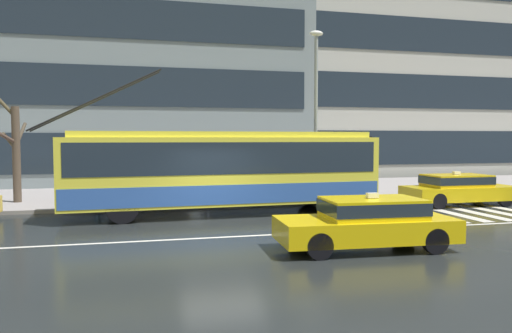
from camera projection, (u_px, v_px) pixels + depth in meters
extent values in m
plane|color=#212525|center=(223.00, 229.00, 14.59)|extent=(160.00, 160.00, 0.00)
cube|color=gray|center=(189.00, 193.00, 23.80)|extent=(80.00, 10.00, 0.14)
cube|color=beige|center=(426.00, 213.00, 17.68)|extent=(0.44, 4.40, 0.01)
cube|color=beige|center=(448.00, 212.00, 17.89)|extent=(0.44, 4.40, 0.01)
cube|color=beige|center=(469.00, 211.00, 18.11)|extent=(0.44, 4.40, 0.01)
cube|color=beige|center=(489.00, 210.00, 18.33)|extent=(0.44, 4.40, 0.01)
cube|color=beige|center=(509.00, 210.00, 18.54)|extent=(0.44, 4.40, 0.01)
cube|color=silver|center=(230.00, 237.00, 13.43)|extent=(72.00, 0.14, 0.01)
cube|color=yellow|center=(224.00, 170.00, 17.46)|extent=(11.19, 2.86, 2.35)
cube|color=yellow|center=(224.00, 135.00, 17.38)|extent=(10.52, 2.59, 0.20)
cube|color=#1E2833|center=(224.00, 157.00, 17.43)|extent=(10.75, 2.87, 1.08)
cube|color=#325BAA|center=(224.00, 191.00, 17.50)|extent=(11.08, 2.89, 0.66)
cube|color=#1E2833|center=(361.00, 155.00, 18.95)|extent=(0.20, 2.17, 1.17)
cube|color=black|center=(358.00, 140.00, 18.87)|extent=(0.23, 1.88, 0.28)
cylinder|color=black|center=(97.00, 101.00, 16.46)|extent=(4.25, 0.21, 2.15)
cylinder|color=black|center=(96.00, 99.00, 15.78)|extent=(4.25, 0.21, 2.15)
cylinder|color=black|center=(310.00, 193.00, 19.60)|extent=(1.05, 0.34, 1.04)
cylinder|color=black|center=(332.00, 199.00, 17.52)|extent=(1.05, 0.34, 1.04)
cylinder|color=black|center=(122.00, 199.00, 17.57)|extent=(1.05, 0.34, 1.04)
cylinder|color=black|center=(122.00, 207.00, 15.50)|extent=(1.05, 0.34, 1.04)
cube|color=yellow|center=(460.00, 193.00, 19.75)|extent=(4.60, 1.76, 0.55)
cube|color=yellow|center=(456.00, 180.00, 19.68)|extent=(2.49, 1.51, 0.48)
cube|color=#1E2833|center=(456.00, 180.00, 19.68)|extent=(2.53, 1.53, 0.31)
cube|color=silver|center=(456.00, 173.00, 19.66)|extent=(0.28, 0.16, 0.12)
cylinder|color=black|center=(479.00, 195.00, 20.88)|extent=(0.62, 0.20, 0.62)
cylinder|color=black|center=(505.00, 199.00, 19.38)|extent=(0.62, 0.20, 0.62)
cylinder|color=black|center=(416.00, 197.00, 20.15)|extent=(0.62, 0.20, 0.62)
cylinder|color=black|center=(439.00, 201.00, 18.64)|extent=(0.62, 0.20, 0.62)
cube|color=yellow|center=(365.00, 229.00, 11.89)|extent=(4.42, 1.95, 0.55)
cube|color=yellow|center=(372.00, 208.00, 11.89)|extent=(2.42, 1.61, 0.48)
cube|color=#1E2833|center=(372.00, 207.00, 11.89)|extent=(2.46, 1.62, 0.31)
cube|color=silver|center=(372.00, 195.00, 11.88)|extent=(0.29, 0.18, 0.12)
cylinder|color=black|center=(319.00, 246.00, 10.89)|extent=(0.63, 0.23, 0.62)
cylinder|color=black|center=(301.00, 233.00, 12.38)|extent=(0.63, 0.23, 0.62)
cylinder|color=black|center=(435.00, 241.00, 11.42)|extent=(0.63, 0.23, 0.62)
cylinder|color=black|center=(404.00, 229.00, 12.92)|extent=(0.63, 0.23, 0.62)
cylinder|color=gray|center=(208.00, 172.00, 19.53)|extent=(0.08, 0.08, 2.50)
cylinder|color=gray|center=(115.00, 173.00, 18.66)|extent=(0.08, 0.08, 2.50)
cylinder|color=gray|center=(203.00, 169.00, 21.06)|extent=(0.08, 0.08, 2.50)
cylinder|color=gray|center=(116.00, 171.00, 20.19)|extent=(0.08, 0.08, 2.50)
cube|color=#99ADB2|center=(160.00, 169.00, 20.62)|extent=(3.44, 0.04, 2.00)
cube|color=#B2B2B7|center=(161.00, 140.00, 19.79)|extent=(3.92, 1.88, 0.08)
cube|color=brown|center=(161.00, 189.00, 20.29)|extent=(2.53, 0.36, 0.08)
cylinder|color=#22384A|center=(95.00, 194.00, 18.97)|extent=(0.14, 0.14, 0.83)
cylinder|color=#22384A|center=(100.00, 194.00, 19.03)|extent=(0.14, 0.14, 0.83)
cylinder|color=maroon|center=(97.00, 176.00, 18.96)|extent=(0.41, 0.41, 0.60)
sphere|color=#E19072|center=(97.00, 165.00, 18.94)|extent=(0.23, 0.23, 0.23)
cone|color=red|center=(94.00, 158.00, 18.87)|extent=(1.20, 1.20, 0.25)
cylinder|color=#333333|center=(94.00, 171.00, 18.90)|extent=(0.02, 0.02, 0.76)
cylinder|color=#2B284C|center=(317.00, 188.00, 21.42)|extent=(0.14, 0.14, 0.84)
cylinder|color=#2B284C|center=(318.00, 188.00, 21.26)|extent=(0.14, 0.14, 0.84)
cylinder|color=maroon|center=(317.00, 171.00, 21.29)|extent=(0.41, 0.41, 0.62)
sphere|color=tan|center=(317.00, 162.00, 21.27)|extent=(0.21, 0.21, 0.21)
cone|color=red|center=(317.00, 155.00, 21.37)|extent=(1.52, 1.52, 0.29)
cylinder|color=#333333|center=(317.00, 167.00, 21.40)|extent=(0.02, 0.02, 0.76)
cylinder|color=gray|center=(316.00, 118.00, 21.02)|extent=(0.16, 0.16, 6.98)
ellipsoid|color=silver|center=(316.00, 33.00, 20.81)|extent=(0.60, 0.32, 0.24)
cylinder|color=#4E4033|center=(16.00, 155.00, 19.60)|extent=(0.31, 0.31, 3.88)
cylinder|color=#4C422C|center=(6.00, 107.00, 19.44)|extent=(0.83, 0.24, 0.91)
cylinder|color=#4F3C32|center=(7.00, 138.00, 19.17)|extent=(0.64, 0.81, 0.53)
cylinder|color=#4D422E|center=(10.00, 141.00, 19.76)|extent=(0.75, 0.70, 0.74)
cylinder|color=#4A4032|center=(21.00, 134.00, 19.96)|extent=(0.36, 0.94, 1.02)
cube|color=gray|center=(106.00, 19.00, 32.11)|extent=(24.15, 14.47, 21.30)
cube|color=#1E2833|center=(101.00, 153.00, 25.58)|extent=(22.70, 0.06, 2.13)
cube|color=#1E2833|center=(99.00, 85.00, 25.37)|extent=(22.70, 0.06, 2.13)
cube|color=#1E2833|center=(98.00, 17.00, 25.17)|extent=(22.70, 0.06, 2.13)
cube|color=#B9B6AB|center=(394.00, 55.00, 39.77)|extent=(24.79, 13.36, 19.13)
cube|color=#1E2833|center=(442.00, 147.00, 33.70)|extent=(23.30, 0.06, 2.30)
cube|color=#1E2833|center=(444.00, 92.00, 33.48)|extent=(23.30, 0.06, 2.30)
cube|color=#1E2833|center=(445.00, 36.00, 33.26)|extent=(23.30, 0.06, 2.30)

